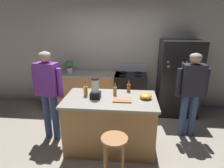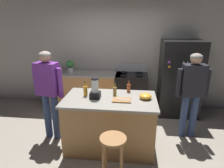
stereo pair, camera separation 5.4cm
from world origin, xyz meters
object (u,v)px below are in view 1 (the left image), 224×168
bottle_cooking_sauce (129,88)px  chef_knife (123,99)px  refrigerator (178,78)px  person_by_sink_right (192,88)px  bottle_vinegar (115,91)px  mixing_bowl (146,96)px  bottle_soda (86,91)px  cutting_board (122,100)px  kitchen_island (110,123)px  potted_plant (69,66)px  bar_stool (114,148)px  blender_appliance (95,90)px  person_by_island_left (48,88)px  stove_range (130,92)px

bottle_cooking_sauce → chef_knife: size_ratio=0.98×
refrigerator → person_by_sink_right: (0.00, -1.00, 0.11)m
bottle_vinegar → mixing_bowl: 0.53m
bottle_soda → cutting_board: bottle_soda is taller
kitchen_island → chef_knife: 0.54m
kitchen_island → potted_plant: 2.05m
kitchen_island → bar_stool: kitchen_island is taller
bottle_cooking_sauce → cutting_board: 0.44m
bottle_soda → mixing_bowl: 1.02m
blender_appliance → bar_stool: bearing=-63.4°
kitchen_island → bar_stool: bearing=-80.0°
person_by_island_left → person_by_sink_right: size_ratio=1.03×
bar_stool → bottle_soda: 1.12m
kitchen_island → stove_range: (0.33, 1.52, 0.01)m
bottle_soda → potted_plant: bearing=116.9°
potted_plant → chef_knife: size_ratio=1.36×
mixing_bowl → refrigerator: bearing=59.5°
bar_stool → bottle_soda: bottle_soda is taller
person_by_sink_right → blender_appliance: size_ratio=4.73×
bar_stool → bottle_cooking_sauce: (0.16, 1.11, 0.47)m
bottle_soda → cutting_board: 0.65m
kitchen_island → blender_appliance: bearing=-177.9°
refrigerator → person_by_island_left: size_ratio=1.05×
potted_plant → bottle_soda: bearing=-63.1°
potted_plant → blender_appliance: 1.82m
bottle_vinegar → bar_stool: bearing=-85.6°
bottle_vinegar → bottle_cooking_sauce: bottle_vinegar is taller
bottle_cooking_sauce → chef_knife: (-0.08, -0.42, -0.06)m
kitchen_island → bottle_cooking_sauce: 0.71m
bottle_soda → mixing_bowl: (1.01, -0.03, -0.05)m
refrigerator → bottle_vinegar: refrigerator is taller
person_by_island_left → kitchen_island: bearing=-8.3°
person_by_island_left → bar_stool: size_ratio=2.40×
stove_range → bar_stool: 2.31m
kitchen_island → blender_appliance: size_ratio=4.47×
mixing_bowl → blender_appliance: bearing=-176.8°
bar_stool → chef_knife: size_ratio=3.18×
blender_appliance → refrigerator: bearing=41.7°
potted_plant → mixing_bowl: size_ratio=1.48×
kitchen_island → refrigerator: refrigerator is taller
bar_stool → cutting_board: cutting_board is taller
potted_plant → blender_appliance: (0.94, -1.56, -0.03)m
blender_appliance → bottle_soda: blender_appliance is taller
potted_plant → chef_knife: (1.40, -1.63, -0.15)m
mixing_bowl → cutting_board: mixing_bowl is taller
person_by_island_left → person_by_sink_right: bearing=7.4°
stove_range → cutting_board: size_ratio=3.72×
stove_range → chef_knife: 1.68m
bar_stool → blender_appliance: 1.01m
person_by_island_left → mixing_bowl: person_by_island_left is taller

